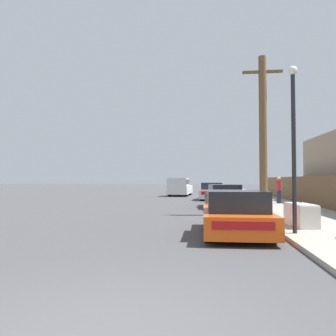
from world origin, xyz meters
TOP-DOWN VIEW (x-y plane):
  - sidewalk_curb at (5.30, 23.50)m, footprint 4.20×63.00m
  - discarded_fridge at (4.12, 7.75)m, footprint 0.73×1.60m
  - parked_sports_car_red at (1.94, 6.56)m, footprint 1.90×4.09m
  - car_parked_mid at (2.17, 15.74)m, footprint 2.18×4.48m
  - car_parked_far at (1.73, 23.48)m, footprint 2.21×4.68m
  - pickup_truck at (-1.35, 29.27)m, footprint 2.28×5.44m
  - utility_pole at (3.72, 12.01)m, footprint 1.80×0.35m
  - street_lamp at (3.55, 6.31)m, footprint 0.26×0.26m
  - wooden_fence at (7.25, 17.20)m, footprint 0.08×33.65m
  - pedestrian at (5.76, 18.18)m, footprint 0.34×0.34m

SIDE VIEW (x-z plane):
  - sidewalk_curb at x=5.30m, z-range 0.00..0.12m
  - discarded_fridge at x=4.12m, z-range 0.11..0.86m
  - parked_sports_car_red at x=1.94m, z-range -0.06..1.24m
  - car_parked_mid at x=2.17m, z-range -0.04..1.30m
  - car_parked_far at x=1.73m, z-range -0.04..1.33m
  - pickup_truck at x=-1.35m, z-range 0.00..1.77m
  - wooden_fence at x=7.25m, z-range 0.12..1.82m
  - pedestrian at x=5.76m, z-range 0.14..1.82m
  - street_lamp at x=3.55m, z-range 0.50..5.23m
  - utility_pole at x=3.72m, z-range 0.20..7.37m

